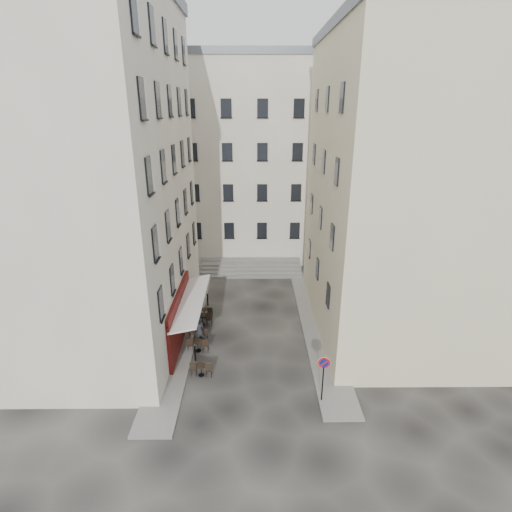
{
  "coord_description": "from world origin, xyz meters",
  "views": [
    {
      "loc": [
        0.18,
        -20.99,
        14.07
      ],
      "look_at": [
        0.38,
        4.0,
        4.74
      ],
      "focal_mm": 28.0,
      "sensor_mm": 36.0,
      "label": 1
    }
  ],
  "objects_px": {
    "bistro_table_b": "(198,345)",
    "pedestrian": "(199,331)",
    "no_parking_sign": "(324,371)",
    "bistro_table_a": "(201,369)"
  },
  "relations": [
    {
      "from": "bistro_table_a",
      "to": "bistro_table_b",
      "type": "distance_m",
      "value": 2.42
    },
    {
      "from": "bistro_table_a",
      "to": "bistro_table_b",
      "type": "bearing_deg",
      "value": 101.58
    },
    {
      "from": "no_parking_sign",
      "to": "bistro_table_b",
      "type": "xyz_separation_m",
      "value": [
        -6.85,
        4.55,
        -1.41
      ]
    },
    {
      "from": "bistro_table_a",
      "to": "pedestrian",
      "type": "xyz_separation_m",
      "value": [
        -0.48,
        3.2,
        0.5
      ]
    },
    {
      "from": "bistro_table_a",
      "to": "pedestrian",
      "type": "distance_m",
      "value": 3.27
    },
    {
      "from": "bistro_table_b",
      "to": "pedestrian",
      "type": "relative_size",
      "value": 0.71
    },
    {
      "from": "bistro_table_a",
      "to": "bistro_table_b",
      "type": "height_order",
      "value": "bistro_table_b"
    },
    {
      "from": "bistro_table_b",
      "to": "pedestrian",
      "type": "height_order",
      "value": "pedestrian"
    },
    {
      "from": "no_parking_sign",
      "to": "pedestrian",
      "type": "bearing_deg",
      "value": 146.41
    },
    {
      "from": "no_parking_sign",
      "to": "pedestrian",
      "type": "distance_m",
      "value": 8.75
    }
  ]
}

